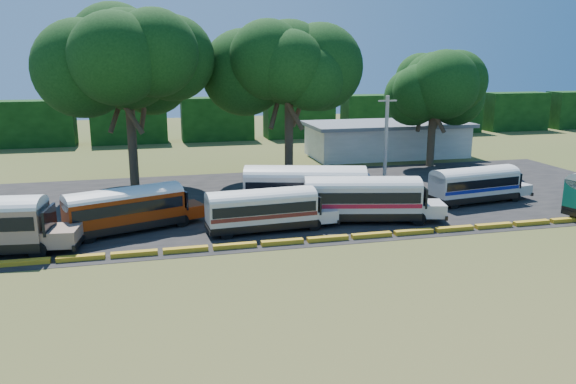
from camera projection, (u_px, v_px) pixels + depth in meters
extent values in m
plane|color=#374B19|center=(309.00, 248.00, 34.71)|extent=(160.00, 160.00, 0.00)
cube|color=black|center=(281.00, 200.00, 46.27)|extent=(64.00, 24.00, 0.02)
cube|color=gold|center=(25.00, 262.00, 31.82)|extent=(2.70, 0.45, 0.30)
cube|color=gold|center=(81.00, 258.00, 32.51)|extent=(2.70, 0.45, 0.30)
cube|color=gold|center=(134.00, 254.00, 33.20)|extent=(2.70, 0.45, 0.30)
cube|color=gold|center=(186.00, 250.00, 33.89)|extent=(2.70, 0.45, 0.30)
cube|color=gold|center=(235.00, 246.00, 34.58)|extent=(2.70, 0.45, 0.30)
cube|color=gold|center=(282.00, 242.00, 35.27)|extent=(2.70, 0.45, 0.30)
cube|color=gold|center=(328.00, 239.00, 35.96)|extent=(2.70, 0.45, 0.30)
cube|color=gold|center=(371.00, 235.00, 36.66)|extent=(2.70, 0.45, 0.30)
cube|color=gold|center=(414.00, 232.00, 37.35)|extent=(2.70, 0.45, 0.30)
cube|color=gold|center=(454.00, 229.00, 38.04)|extent=(2.70, 0.45, 0.30)
cube|color=gold|center=(493.00, 226.00, 38.73)|extent=(2.70, 0.45, 0.30)
cube|color=gold|center=(531.00, 223.00, 39.42)|extent=(2.70, 0.45, 0.30)
cube|color=gold|center=(568.00, 220.00, 40.11)|extent=(2.70, 0.45, 0.30)
cube|color=silver|center=(386.00, 141.00, 66.77)|extent=(18.00, 8.00, 3.60)
cube|color=#5A5C62|center=(387.00, 124.00, 66.30)|extent=(19.00, 9.00, 0.40)
cube|color=black|center=(35.00, 123.00, 73.83)|extent=(10.00, 4.00, 6.00)
cube|color=black|center=(129.00, 121.00, 76.59)|extent=(10.00, 4.00, 6.00)
cube|color=black|center=(217.00, 119.00, 79.35)|extent=(10.00, 4.00, 6.00)
cube|color=black|center=(299.00, 117.00, 82.11)|extent=(10.00, 4.00, 6.00)
cube|color=black|center=(376.00, 115.00, 84.87)|extent=(10.00, 4.00, 6.00)
cube|color=black|center=(447.00, 113.00, 87.64)|extent=(10.00, 4.00, 6.00)
cube|color=black|center=(515.00, 111.00, 90.40)|extent=(10.00, 4.00, 6.00)
cylinder|color=black|center=(37.00, 250.00, 32.67)|extent=(1.09, 0.42, 1.07)
cylinder|color=black|center=(49.00, 238.00, 34.87)|extent=(1.09, 0.42, 1.07)
cube|color=#977460|center=(63.00, 236.00, 33.80)|extent=(2.18, 2.55, 1.01)
cube|color=black|center=(49.00, 219.00, 33.48)|extent=(0.44, 2.45, 1.46)
cube|color=black|center=(79.00, 242.00, 34.01)|extent=(0.49, 2.62, 0.32)
cylinder|color=black|center=(182.00, 221.00, 38.84)|extent=(0.96, 0.57, 0.93)
cylinder|color=black|center=(171.00, 214.00, 40.44)|extent=(0.96, 0.57, 0.93)
cylinder|color=black|center=(89.00, 236.00, 35.41)|extent=(0.96, 0.57, 0.93)
cylinder|color=black|center=(81.00, 229.00, 37.01)|extent=(0.96, 0.57, 0.93)
cube|color=black|center=(126.00, 224.00, 37.64)|extent=(7.95, 4.82, 0.51)
cube|color=maroon|center=(125.00, 208.00, 37.38)|extent=(7.95, 4.82, 1.70)
cube|color=black|center=(124.00, 205.00, 37.33)|extent=(7.68, 4.76, 0.71)
ellipsoid|color=silver|center=(124.00, 196.00, 37.18)|extent=(7.95, 4.82, 1.04)
cube|color=maroon|center=(189.00, 209.00, 40.10)|extent=(2.28, 2.50, 0.88)
cube|color=black|center=(181.00, 198.00, 39.57)|extent=(0.87, 2.05, 1.27)
cube|color=black|center=(200.00, 213.00, 40.61)|extent=(0.95, 2.19, 0.28)
cube|color=black|center=(67.00, 235.00, 35.62)|extent=(0.95, 2.19, 0.28)
cylinder|color=black|center=(314.00, 225.00, 37.96)|extent=(0.90, 0.31, 0.89)
cylinder|color=black|center=(305.00, 217.00, 39.72)|extent=(0.90, 0.31, 0.89)
cylinder|color=black|center=(227.00, 233.00, 36.19)|extent=(0.90, 0.31, 0.89)
cylinder|color=black|center=(221.00, 225.00, 37.95)|extent=(0.90, 0.31, 0.89)
cube|color=black|center=(261.00, 223.00, 37.79)|extent=(7.41, 2.69, 0.49)
cube|color=beige|center=(261.00, 208.00, 37.55)|extent=(7.41, 2.69, 1.62)
cube|color=black|center=(261.00, 206.00, 37.50)|extent=(7.12, 2.73, 0.68)
cube|color=#591C16|center=(261.00, 213.00, 37.62)|extent=(7.34, 2.72, 0.27)
ellipsoid|color=silver|center=(261.00, 197.00, 37.36)|extent=(7.41, 2.69, 1.00)
cube|color=beige|center=(323.00, 214.00, 39.03)|extent=(1.72, 2.05, 0.84)
cube|color=black|center=(316.00, 203.00, 38.66)|extent=(0.27, 2.04, 1.22)
cube|color=black|center=(333.00, 218.00, 39.33)|extent=(0.30, 2.18, 0.27)
cube|color=black|center=(208.00, 229.00, 36.76)|extent=(0.30, 2.18, 0.27)
cylinder|color=black|center=(363.00, 211.00, 40.99)|extent=(1.14, 0.59, 1.10)
cylinder|color=black|center=(360.00, 203.00, 43.28)|extent=(1.14, 0.59, 1.10)
cylinder|color=black|center=(262.00, 210.00, 41.23)|extent=(1.14, 0.59, 1.10)
cylinder|color=black|center=(264.00, 202.00, 43.51)|extent=(1.14, 0.59, 1.10)
cube|color=black|center=(305.00, 204.00, 42.23)|extent=(9.41, 5.05, 0.60)
cube|color=beige|center=(305.00, 187.00, 41.93)|extent=(9.41, 5.05, 2.01)
cube|color=black|center=(305.00, 184.00, 41.87)|extent=(9.08, 5.02, 0.84)
cube|color=#57161D|center=(305.00, 193.00, 42.02)|extent=(9.33, 5.07, 0.33)
ellipsoid|color=silver|center=(305.00, 174.00, 41.69)|extent=(9.41, 5.05, 1.24)
cube|color=beige|center=(378.00, 200.00, 41.98)|extent=(2.55, 2.86, 1.04)
cube|color=black|center=(369.00, 186.00, 41.75)|extent=(0.83, 2.48, 1.51)
cube|color=black|center=(390.00, 206.00, 42.06)|extent=(0.91, 2.64, 0.33)
cube|color=black|center=(246.00, 205.00, 42.39)|extent=(0.91, 2.64, 0.33)
cylinder|color=black|center=(419.00, 219.00, 39.14)|extent=(1.03, 0.49, 0.99)
cylinder|color=black|center=(412.00, 211.00, 41.20)|extent=(1.03, 0.49, 0.99)
cylinder|color=black|center=(322.00, 219.00, 39.04)|extent=(1.03, 0.49, 0.99)
cylinder|color=black|center=(320.00, 211.00, 41.10)|extent=(1.03, 0.49, 0.99)
cube|color=black|center=(361.00, 213.00, 40.08)|extent=(8.47, 4.22, 0.55)
cube|color=beige|center=(362.00, 197.00, 39.81)|extent=(8.47, 4.22, 1.81)
cube|color=black|center=(362.00, 194.00, 39.75)|extent=(8.17, 4.20, 0.76)
cube|color=#A31026|center=(362.00, 202.00, 39.89)|extent=(8.40, 4.24, 0.30)
ellipsoid|color=silver|center=(362.00, 185.00, 39.59)|extent=(8.47, 4.22, 1.11)
cube|color=beige|center=(431.00, 209.00, 40.08)|extent=(2.22, 2.52, 0.94)
cube|color=black|center=(423.00, 196.00, 39.85)|extent=(0.65, 2.26, 1.36)
cube|color=black|center=(442.00, 214.00, 40.19)|extent=(0.71, 2.41, 0.30)
cube|color=black|center=(305.00, 215.00, 40.04)|extent=(0.71, 2.41, 0.30)
cylinder|color=black|center=(515.00, 197.00, 45.64)|extent=(0.91, 0.37, 0.89)
cylinder|color=black|center=(499.00, 192.00, 47.35)|extent=(0.91, 0.37, 0.89)
cylinder|color=black|center=(454.00, 204.00, 43.46)|extent=(0.91, 0.37, 0.89)
cylinder|color=black|center=(439.00, 198.00, 45.18)|extent=(0.91, 0.37, 0.89)
cube|color=black|center=(473.00, 196.00, 45.21)|extent=(7.51, 3.22, 0.49)
cube|color=beige|center=(474.00, 183.00, 44.97)|extent=(7.51, 3.22, 1.62)
cube|color=black|center=(474.00, 181.00, 44.92)|extent=(7.23, 3.23, 0.68)
cube|color=navy|center=(474.00, 187.00, 45.04)|extent=(7.44, 3.24, 0.27)
ellipsoid|color=silver|center=(475.00, 174.00, 44.78)|extent=(7.51, 3.22, 1.00)
cube|color=beige|center=(516.00, 188.00, 46.75)|extent=(1.85, 2.16, 0.84)
cube|color=black|center=(512.00, 179.00, 46.35)|extent=(0.42, 2.04, 1.22)
cube|color=black|center=(523.00, 192.00, 47.11)|extent=(0.46, 2.17, 0.27)
cube|color=black|center=(436.00, 201.00, 43.94)|extent=(0.46, 2.17, 0.27)
cylinder|color=black|center=(574.00, 210.00, 41.34)|extent=(1.12, 0.61, 1.08)
cylinder|color=#3A2A1D|center=(132.00, 146.00, 49.59)|extent=(0.80, 0.80, 7.76)
cylinder|color=#3A2A1D|center=(144.00, 107.00, 49.51)|extent=(1.37, 2.79, 4.42)
cylinder|color=#3A2A1D|center=(119.00, 107.00, 49.37)|extent=(2.14, 2.43, 4.42)
cylinder|color=#3A2A1D|center=(127.00, 109.00, 47.55)|extent=(2.84, 0.92, 4.42)
ellipsoid|color=black|center=(127.00, 59.00, 47.85)|extent=(11.66, 11.66, 8.55)
cylinder|color=#3A2A1D|center=(289.00, 140.00, 53.38)|extent=(0.80, 0.80, 7.54)
cylinder|color=#3A2A1D|center=(300.00, 106.00, 53.33)|extent=(1.35, 2.72, 4.30)
cylinder|color=#3A2A1D|center=(277.00, 106.00, 53.18)|extent=(2.10, 2.38, 4.30)
cylinder|color=#3A2A1D|center=(290.00, 107.00, 51.36)|extent=(2.77, 0.91, 4.30)
ellipsoid|color=black|center=(289.00, 63.00, 51.69)|extent=(10.61, 10.61, 7.78)
cylinder|color=#3A2A1D|center=(431.00, 139.00, 60.15)|extent=(0.80, 0.80, 5.82)
cylinder|color=#3A2A1D|center=(441.00, 115.00, 60.27)|extent=(1.17, 2.22, 3.37)
cylinder|color=#3A2A1D|center=(420.00, 115.00, 60.13)|extent=(1.75, 1.97, 3.37)
cylinder|color=#3A2A1D|center=(437.00, 117.00, 58.31)|extent=(2.24, 0.82, 3.37)
ellipsoid|color=black|center=(434.00, 85.00, 58.82)|extent=(9.44, 9.44, 6.92)
cylinder|color=gray|center=(386.00, 146.00, 46.98)|extent=(0.30, 0.30, 8.42)
cube|color=gray|center=(388.00, 101.00, 46.10)|extent=(1.60, 0.12, 0.12)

